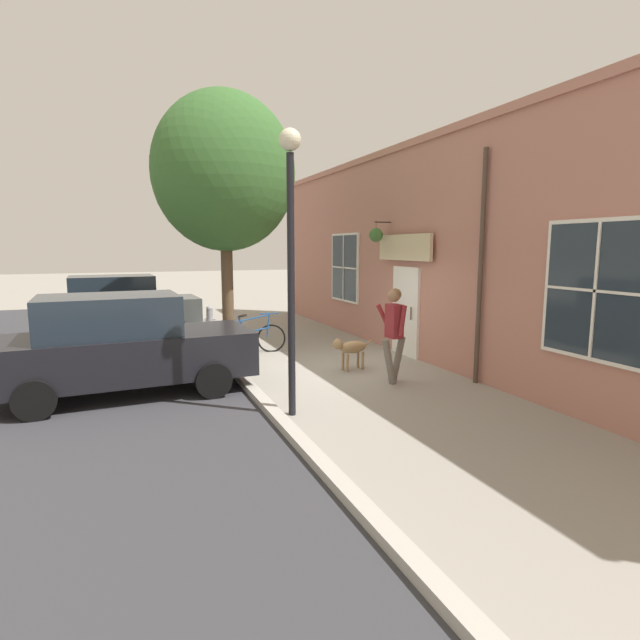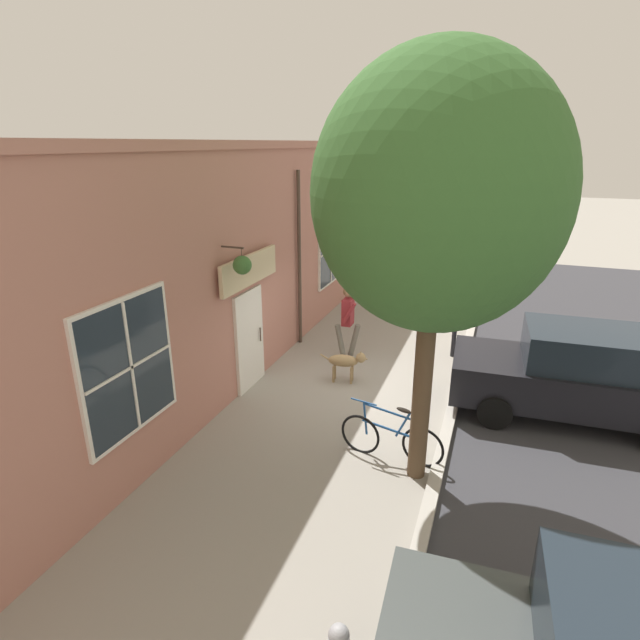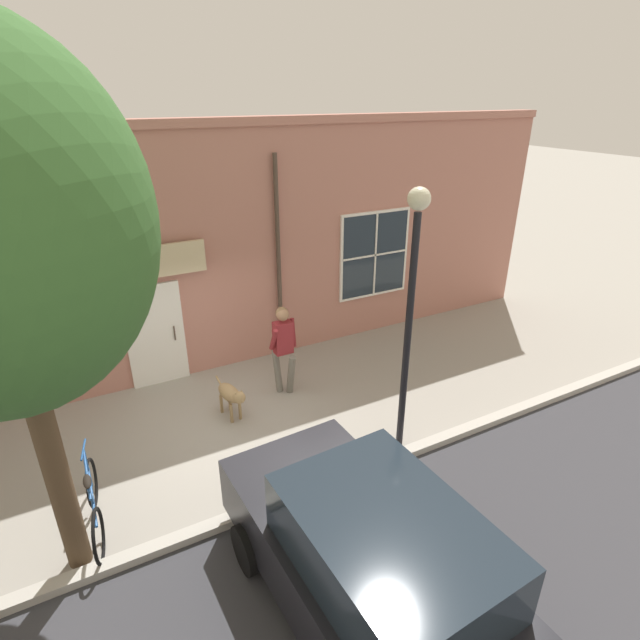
# 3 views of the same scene
# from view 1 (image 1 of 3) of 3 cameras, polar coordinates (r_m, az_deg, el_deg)

# --- Properties ---
(ground_plane) EXTENTS (90.00, 90.00, 0.00)m
(ground_plane) POSITION_cam_1_polar(r_m,az_deg,el_deg) (10.64, 1.29, -5.58)
(ground_plane) COLOR gray
(curb_and_road) EXTENTS (10.10, 28.00, 0.12)m
(curb_and_road) POSITION_cam_1_polar(r_m,az_deg,el_deg) (10.00, -31.60, -7.66)
(curb_and_road) COLOR #B2ADA3
(curb_and_road) RESTS_ON ground_plane
(storefront_facade) EXTENTS (0.95, 18.00, 4.96)m
(storefront_facade) POSITION_cam_1_polar(r_m,az_deg,el_deg) (11.45, 12.26, 7.76)
(storefront_facade) COLOR #B27566
(storefront_facade) RESTS_ON ground_plane
(pedestrian_walking) EXTENTS (0.59, 0.54, 1.81)m
(pedestrian_walking) POSITION_cam_1_polar(r_m,az_deg,el_deg) (9.44, 8.46, -0.63)
(pedestrian_walking) COLOR #6B665B
(pedestrian_walking) RESTS_ON ground_plane
(dog_on_leash) EXTENTS (1.04, 0.39, 0.72)m
(dog_on_leash) POSITION_cam_1_polar(r_m,az_deg,el_deg) (10.42, 3.50, -3.15)
(dog_on_leash) COLOR #997A51
(dog_on_leash) RESTS_ON ground_plane
(street_tree_by_curb) EXTENTS (3.32, 2.99, 6.12)m
(street_tree_by_curb) POSITION_cam_1_polar(r_m,az_deg,el_deg) (12.28, -10.51, 15.80)
(street_tree_by_curb) COLOR brown
(street_tree_by_curb) RESTS_ON ground_plane
(leaning_bicycle) EXTENTS (1.74, 0.19, 1.00)m
(leaning_bicycle) POSITION_cam_1_polar(r_m,az_deg,el_deg) (12.20, -7.92, -2.03)
(leaning_bicycle) COLOR black
(leaning_bicycle) RESTS_ON ground_plane
(parked_car_nearest_curb) EXTENTS (4.38, 2.10, 1.75)m
(parked_car_nearest_curb) POSITION_cam_1_polar(r_m,az_deg,el_deg) (15.48, -21.98, 1.51)
(parked_car_nearest_curb) COLOR #474C4C
(parked_car_nearest_curb) RESTS_ON ground_plane
(parked_car_mid_block) EXTENTS (4.38, 2.10, 1.75)m
(parked_car_mid_block) POSITION_cam_1_polar(r_m,az_deg,el_deg) (9.30, -21.80, -2.67)
(parked_car_mid_block) COLOR black
(parked_car_mid_block) RESTS_ON ground_plane
(street_lamp) EXTENTS (0.32, 0.32, 4.24)m
(street_lamp) POSITION_cam_1_polar(r_m,az_deg,el_deg) (7.41, -3.37, 10.35)
(street_lamp) COLOR black
(street_lamp) RESTS_ON ground_plane
(fire_hydrant) EXTENTS (0.34, 0.20, 0.77)m
(fire_hydrant) POSITION_cam_1_polar(r_m,az_deg,el_deg) (15.79, -12.49, 0.27)
(fire_hydrant) COLOR #99999E
(fire_hydrant) RESTS_ON ground_plane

